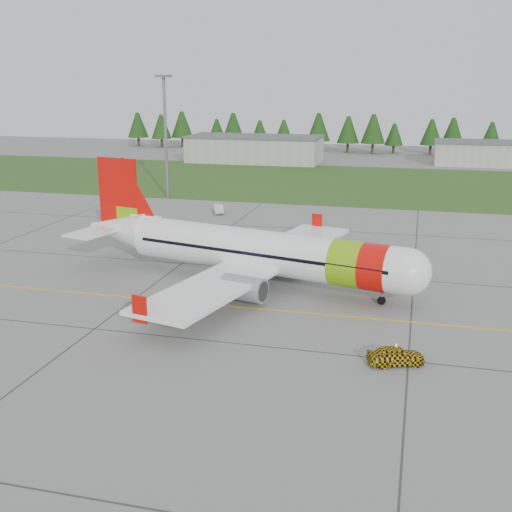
# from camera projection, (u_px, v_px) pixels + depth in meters

# --- Properties ---
(ground) EXTENTS (320.00, 320.00, 0.00)m
(ground) POSITION_uv_depth(u_px,v_px,m) (274.00, 347.00, 48.69)
(ground) COLOR gray
(ground) RESTS_ON ground
(aircraft) EXTENTS (37.67, 35.38, 11.58)m
(aircraft) POSITION_uv_depth(u_px,v_px,m) (255.00, 251.00, 63.02)
(aircraft) COLOR white
(aircraft) RESTS_ON ground
(follow_me_car) EXTENTS (1.87, 2.02, 4.06)m
(follow_me_car) POSITION_uv_depth(u_px,v_px,m) (397.00, 338.00, 45.27)
(follow_me_car) COLOR yellow
(follow_me_car) RESTS_ON ground
(service_van) EXTENTS (1.76, 1.72, 3.92)m
(service_van) POSITION_uv_depth(u_px,v_px,m) (218.00, 200.00, 97.21)
(service_van) COLOR silver
(service_van) RESTS_ON ground
(grass_strip) EXTENTS (320.00, 50.00, 0.03)m
(grass_strip) POSITION_uv_depth(u_px,v_px,m) (367.00, 184.00, 125.24)
(grass_strip) COLOR #30561E
(grass_strip) RESTS_ON ground
(taxi_guideline) EXTENTS (120.00, 0.25, 0.02)m
(taxi_guideline) POSITION_uv_depth(u_px,v_px,m) (294.00, 312.00, 56.16)
(taxi_guideline) COLOR gold
(taxi_guideline) RESTS_ON ground
(hangar_west) EXTENTS (32.00, 14.00, 6.00)m
(hangar_west) POSITION_uv_depth(u_px,v_px,m) (255.00, 150.00, 157.80)
(hangar_west) COLOR #A8A8A3
(hangar_west) RESTS_ON ground
(hangar_east) EXTENTS (24.00, 12.00, 5.20)m
(hangar_east) POSITION_uv_depth(u_px,v_px,m) (487.00, 154.00, 152.16)
(hangar_east) COLOR #A8A8A3
(hangar_east) RESTS_ON ground
(floodlight_mast) EXTENTS (0.50, 0.50, 20.00)m
(floodlight_mast) POSITION_uv_depth(u_px,v_px,m) (166.00, 139.00, 107.87)
(floodlight_mast) COLOR slate
(floodlight_mast) RESTS_ON ground
(treeline) EXTENTS (160.00, 8.00, 10.00)m
(treeline) POSITION_uv_depth(u_px,v_px,m) (386.00, 135.00, 176.20)
(treeline) COLOR #1C3F14
(treeline) RESTS_ON ground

